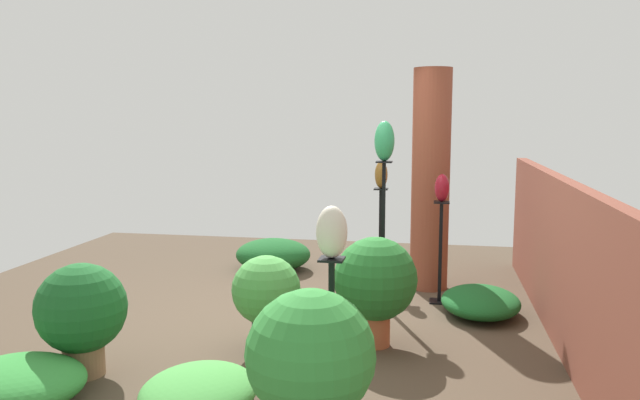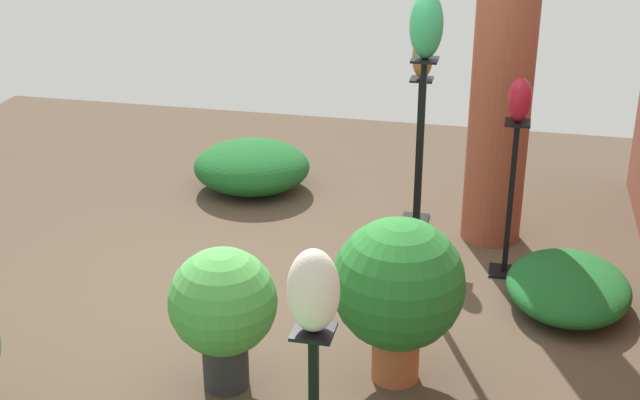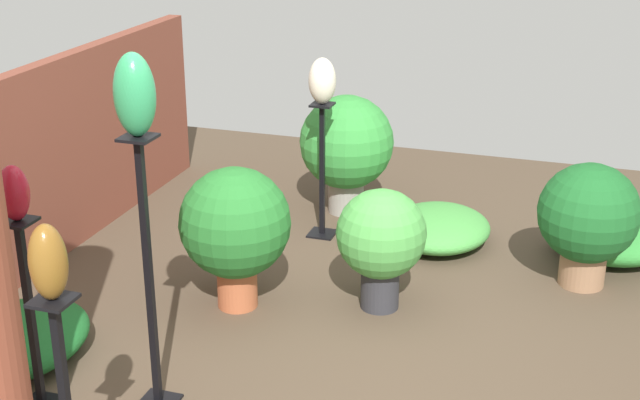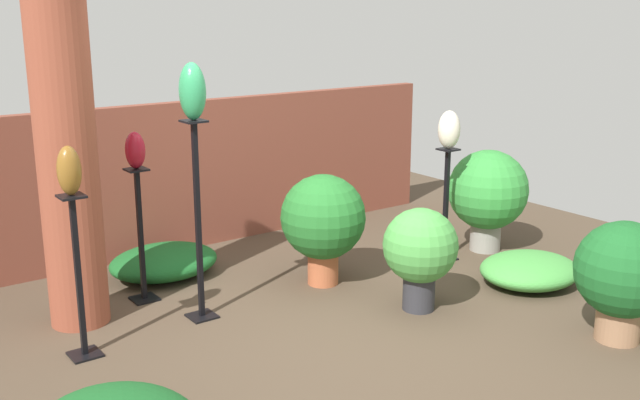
% 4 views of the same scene
% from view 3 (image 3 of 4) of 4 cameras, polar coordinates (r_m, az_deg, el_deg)
% --- Properties ---
extents(ground_plane, '(8.00, 8.00, 0.00)m').
position_cam_3_polar(ground_plane, '(5.28, 1.59, -10.09)').
color(ground_plane, '#4C3D2D').
extents(pedestal_jade, '(0.20, 0.20, 1.50)m').
position_cam_3_polar(pedestal_jade, '(4.62, -10.85, -5.52)').
color(pedestal_jade, black).
rests_on(pedestal_jade, ground).
extents(pedestal_ivory, '(0.20, 0.20, 1.04)m').
position_cam_3_polar(pedestal_ivory, '(6.71, 0.15, 1.49)').
color(pedestal_ivory, black).
rests_on(pedestal_ivory, ground).
extents(pedestal_ruby, '(0.20, 0.20, 1.07)m').
position_cam_3_polar(pedestal_ruby, '(4.85, -17.97, -7.61)').
color(pedestal_ruby, black).
rests_on(pedestal_ruby, ground).
extents(art_vase_jade, '(0.19, 0.20, 0.40)m').
position_cam_3_polar(art_vase_jade, '(4.27, -11.78, 6.62)').
color(art_vase_jade, '#2D9356').
rests_on(art_vase_jade, pedestal_jade).
extents(art_vase_bronze, '(0.15, 0.15, 0.32)m').
position_cam_3_polar(art_vase_bronze, '(3.62, -17.00, -3.82)').
color(art_vase_bronze, brown).
rests_on(art_vase_bronze, pedestal_bronze).
extents(art_vase_ivory, '(0.19, 0.20, 0.34)m').
position_cam_3_polar(art_vase_ivory, '(6.49, 0.15, 7.64)').
color(art_vase_ivory, beige).
rests_on(art_vase_ivory, pedestal_ivory).
extents(art_vase_ruby, '(0.15, 0.15, 0.29)m').
position_cam_3_polar(art_vase_ruby, '(4.56, -19.00, 0.43)').
color(art_vase_ruby, maroon).
rests_on(art_vase_ruby, pedestal_ruby).
extents(potted_plant_walkway_edge, '(0.68, 0.68, 0.86)m').
position_cam_3_polar(potted_plant_walkway_edge, '(6.18, 16.79, -1.04)').
color(potted_plant_walkway_edge, '#936B4C').
rests_on(potted_plant_walkway_edge, ground).
extents(potted_plant_back_center, '(0.76, 0.76, 0.97)m').
position_cam_3_polar(potted_plant_back_center, '(7.14, 1.71, 3.55)').
color(potted_plant_back_center, gray).
rests_on(potted_plant_back_center, ground).
extents(potted_plant_mid_right, '(0.71, 0.71, 0.94)m').
position_cam_3_polar(potted_plant_mid_right, '(5.63, -5.46, -1.66)').
color(potted_plant_mid_right, '#B25B38').
rests_on(potted_plant_mid_right, ground).
extents(potted_plant_near_pillar, '(0.58, 0.58, 0.80)m').
position_cam_3_polar(potted_plant_near_pillar, '(5.63, 3.94, -2.46)').
color(potted_plant_near_pillar, '#2D2D33').
rests_on(potted_plant_near_pillar, ground).
extents(foliage_bed_west, '(0.88, 0.77, 0.25)m').
position_cam_3_polar(foliage_bed_west, '(6.75, 7.57, -1.75)').
color(foliage_bed_west, '#479942').
rests_on(foliage_bed_west, ground).
extents(foliage_bed_center, '(0.82, 0.90, 0.31)m').
position_cam_3_polar(foliage_bed_center, '(6.80, 18.04, -2.24)').
color(foliage_bed_center, '#338C38').
rests_on(foliage_bed_center, ground).
extents(foliage_bed_rear, '(0.95, 0.77, 0.26)m').
position_cam_3_polar(foliage_bed_rear, '(5.49, -18.82, -8.44)').
color(foliage_bed_rear, '#195923').
rests_on(foliage_bed_rear, ground).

